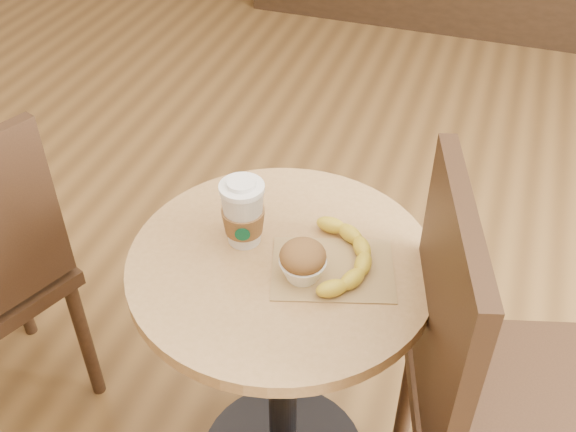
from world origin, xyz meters
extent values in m
cylinder|color=black|center=(0.08, 0.06, 0.38)|extent=(0.07, 0.07, 0.72)
cylinder|color=#AB814E|center=(0.08, 0.06, 0.73)|extent=(0.63, 0.63, 0.03)
cylinder|color=black|center=(-0.84, 0.22, 0.23)|extent=(0.04, 0.04, 0.47)
cylinder|color=black|center=(-0.51, 0.09, 0.23)|extent=(0.04, 0.04, 0.47)
cube|color=black|center=(0.61, 0.03, 0.51)|extent=(0.56, 0.56, 0.05)
cylinder|color=black|center=(0.74, 0.27, 0.25)|extent=(0.04, 0.04, 0.51)
cylinder|color=black|center=(0.37, 0.16, 0.25)|extent=(0.04, 0.04, 0.51)
cube|color=black|center=(0.42, -0.02, 0.79)|extent=(0.15, 0.42, 0.48)
cube|color=#9A7A4A|center=(0.19, 0.06, 0.75)|extent=(0.28, 0.24, 0.00)
cylinder|color=white|center=(-0.01, 0.09, 0.89)|extent=(0.09, 0.09, 0.01)
cylinder|color=white|center=(-0.01, 0.09, 0.90)|extent=(0.06, 0.06, 0.01)
cylinder|color=#07492D|center=(0.01, 0.04, 0.80)|extent=(0.03, 0.01, 0.03)
ellipsoid|color=brown|center=(0.14, 0.02, 0.81)|extent=(0.09, 0.09, 0.06)
ellipsoid|color=beige|center=(0.14, 0.02, 0.83)|extent=(0.03, 0.03, 0.02)
camera|label=1|loc=(0.42, -0.87, 1.68)|focal=42.00mm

